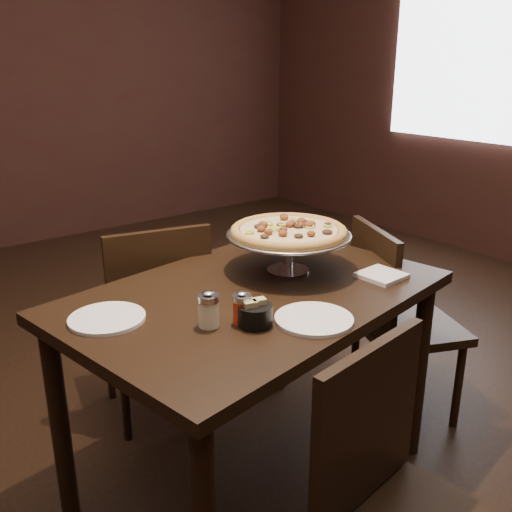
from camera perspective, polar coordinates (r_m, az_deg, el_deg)
room at (r=1.90m, az=2.44°, el=15.75°), size 6.04×7.04×2.84m
dining_table at (r=1.96m, az=-0.25°, el=-6.23°), size 1.37×1.02×0.78m
pizza_stand at (r=2.04m, az=3.29°, el=2.44°), size 0.45×0.45×0.19m
parmesan_shaker at (r=1.65m, az=-4.76°, el=-5.37°), size 0.06×0.06×0.11m
pepper_flake_shaker at (r=1.67m, az=-1.41°, el=-5.26°), size 0.06×0.06×0.10m
packet_caddy at (r=1.66m, az=-0.10°, el=-5.85°), size 0.10×0.10×0.08m
napkin_stack at (r=2.07m, az=12.44°, el=-1.90°), size 0.15×0.15×0.02m
plate_left at (r=1.76m, az=-14.68°, el=-6.05°), size 0.23×0.23×0.01m
plate_near at (r=1.71m, az=5.81°, el=-6.30°), size 0.23×0.23×0.01m
serving_spatula at (r=1.92m, az=2.01°, el=1.22°), size 0.12×0.12×0.02m
chair_far at (r=2.44m, az=-10.04°, el=-5.94°), size 0.51×0.51×0.90m
chair_near at (r=1.55m, az=14.47°, el=-23.26°), size 0.46×0.46×0.88m
chair_side at (r=2.51m, az=13.72°, el=-5.83°), size 0.54×0.54×0.87m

